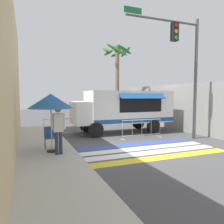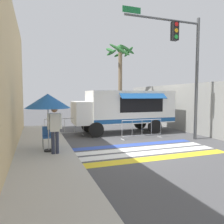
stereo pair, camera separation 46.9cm
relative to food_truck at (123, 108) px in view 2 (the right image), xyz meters
name	(u,v)px [view 2 (the right image)]	position (x,y,z in m)	size (l,w,h in m)	color
ground_plane	(138,149)	(-0.97, -4.16, -1.55)	(60.00, 60.00, 0.00)	#4C4C4F
sidewalk_left	(12,158)	(-5.98, -4.16, -1.47)	(4.40, 16.00, 0.16)	#B7B5AD
building_left_facade	(7,74)	(-6.04, -4.16, 1.53)	(0.25, 16.00, 6.15)	#DBBC84
concrete_wall_right	(189,108)	(4.03, -1.16, -0.01)	(0.20, 16.00, 3.07)	gray
crosswalk_painted	(142,151)	(-0.97, -4.48, -1.54)	(6.40, 2.84, 0.01)	yellow
food_truck	(123,108)	(0.00, 0.00, 0.00)	(6.18, 2.59, 2.60)	white
traffic_signal_pole	(184,56)	(2.04, -3.20, 2.77)	(4.29, 0.29, 6.34)	#515456
patio_umbrella	(48,101)	(-4.68, -3.87, 0.56)	(1.70, 1.70, 2.23)	black
folding_chair	(48,135)	(-4.67, -3.22, -0.86)	(0.46, 0.46, 0.87)	#4C4C51
vendor_person	(55,126)	(-4.49, -4.32, -0.36)	(0.53, 0.24, 1.78)	#2D3347
barricade_front	(142,129)	(0.25, -2.12, -1.03)	(2.35, 0.44, 1.03)	#B7BABF
barricade_side	(65,127)	(-3.59, 0.00, -1.03)	(2.23, 0.44, 1.03)	#B7BABF
palm_tree	(120,66)	(1.27, 3.74, 3.09)	(2.23, 2.44, 6.30)	#7A664C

